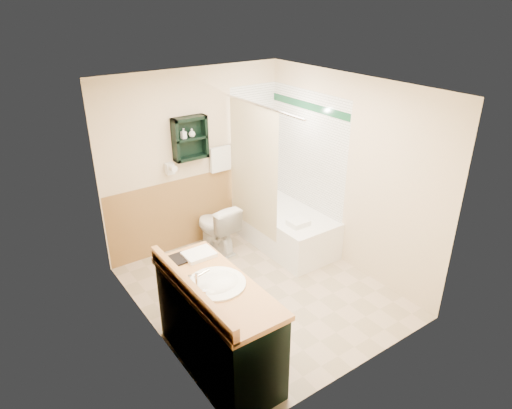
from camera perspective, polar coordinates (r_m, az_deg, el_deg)
The scene contains 25 objects.
floor at distance 5.51m, azimuth 0.61°, elevation -10.79°, with size 3.00×3.00×0.00m, color #C3AA8E.
back_wall at distance 6.11m, azimuth -7.70°, elevation 5.48°, with size 2.60×0.04×2.40m, color #F6EBC0.
left_wall at distance 4.35m, azimuth -13.63°, elevation -3.57°, with size 0.04×3.00×2.40m, color #F6EBC0.
right_wall at distance 5.72m, azimuth 11.51°, elevation 3.77°, with size 0.04×3.00×2.40m, color #F6EBC0.
ceiling at distance 4.53m, azimuth 0.76°, elevation 14.78°, with size 2.60×3.00×0.04m, color white.
wainscot_left at distance 4.73m, azimuth -12.36°, elevation -10.91°, with size 2.98×2.98×1.00m, color #AA7D45, non-canonical shape.
wainscot_back at distance 6.35m, azimuth -7.19°, elevation -0.56°, with size 2.58×2.58×1.00m, color #AA7D45, non-canonical shape.
mirror_frame at distance 3.77m, azimuth -10.18°, elevation -2.72°, with size 1.30×1.30×1.00m, color #975A31, non-canonical shape.
mirror_glass at distance 3.77m, azimuth -10.11°, elevation -2.70°, with size 1.20×1.20×0.90m, color white, non-canonical shape.
tile_right at distance 6.24m, azimuth 6.23°, elevation 4.52°, with size 1.50×1.50×2.10m, color white, non-canonical shape.
tile_back at distance 6.63m, azimuth 0.43°, elevation 5.92°, with size 0.95×0.95×2.10m, color white, non-canonical shape.
tile_accent at distance 5.99m, azimuth 6.54°, elevation 12.13°, with size 1.50×1.50×0.10m, color #15492C, non-canonical shape.
wall_shelf at distance 5.86m, azimuth -8.23°, elevation 8.19°, with size 0.45×0.15×0.55m, color black.
hair_dryer at distance 5.87m, azimuth -10.73°, elevation 4.43°, with size 0.10×0.24×0.18m, color white, non-canonical shape.
towel_bar at distance 6.16m, azimuth -4.58°, elevation 7.27°, with size 0.40×0.06×0.40m, color white, non-canonical shape.
curtain_rod at distance 5.52m, azimuth 0.65°, elevation 12.22°, with size 0.03×0.03×1.60m, color silver.
shower_curtain at distance 5.90m, azimuth -0.38°, elevation 4.47°, with size 1.05×1.05×1.70m, color beige, non-canonical shape.
vanity at distance 4.33m, azimuth -4.74°, elevation -14.86°, with size 0.59×1.45×0.92m, color black.
bathtub at distance 6.34m, azimuth 3.64°, elevation -2.90°, with size 0.78×1.50×0.52m, color white.
toilet at distance 6.18m, azimuth -4.97°, elevation -2.89°, with size 0.39×0.70×0.68m, color white.
counter_towel at distance 4.45m, azimuth -7.13°, elevation -6.21°, with size 0.29×0.23×0.04m, color white.
vanity_book at distance 4.35m, azimuth -10.59°, elevation -5.97°, with size 0.16×0.02×0.21m, color black.
tub_towel at distance 5.84m, azimuth 5.30°, elevation -2.27°, with size 0.25×0.21×0.07m, color white.
soap_bottle_a at distance 5.81m, azimuth -9.03°, elevation 8.44°, with size 0.06×0.13×0.06m, color white.
soap_bottle_b at distance 5.85m, azimuth -8.02°, elevation 8.77°, with size 0.08×0.11×0.08m, color white.
Camera 1 is at (-2.61, -3.62, 3.24)m, focal length 32.00 mm.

